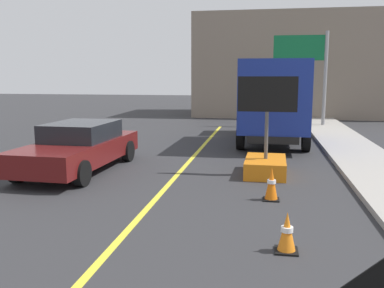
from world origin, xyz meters
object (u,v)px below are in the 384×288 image
Objects in this scene: box_truck at (274,99)px; traffic_cone_far_lane at (271,184)px; traffic_cone_mid_lane at (287,232)px; pickup_car at (79,147)px; arrow_board_trailer at (266,158)px; highway_guide_sign at (310,62)px.

box_truck is 9.41× the size of traffic_cone_far_lane.
traffic_cone_far_lane reaches higher than traffic_cone_mid_lane.
traffic_cone_far_lane is (-0.20, 2.78, 0.05)m from traffic_cone_mid_lane.
box_truck is 11.14m from traffic_cone_mid_lane.
pickup_car is 7.45m from traffic_cone_mid_lane.
traffic_cone_far_lane is (0.13, -2.45, -0.12)m from arrow_board_trailer.
highway_guide_sign reaches higher than box_truck.
pickup_car reaches higher than traffic_cone_mid_lane.
traffic_cone_mid_lane is (0.33, -5.23, -0.17)m from arrow_board_trailer.
traffic_cone_far_lane is (-0.15, -8.26, -1.42)m from box_truck.
box_truck is 1.41× the size of pickup_car.
arrow_board_trailer is 2.46m from traffic_cone_far_lane.
traffic_cone_mid_lane is 0.87× the size of traffic_cone_far_lane.
pickup_car is 5.83m from traffic_cone_far_lane.
highway_guide_sign reaches higher than traffic_cone_mid_lane.
traffic_cone_mid_lane is at bearing -96.42° from highway_guide_sign.
traffic_cone_far_lane is at bearing -20.88° from pickup_car.
arrow_board_trailer is 0.39× the size of box_truck.
pickup_car is at bearing -122.36° from highway_guide_sign.
arrow_board_trailer is at bearing -92.79° from box_truck.
arrow_board_trailer is at bearing 93.63° from traffic_cone_mid_lane.
pickup_car is (-5.59, -6.19, -1.09)m from box_truck.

